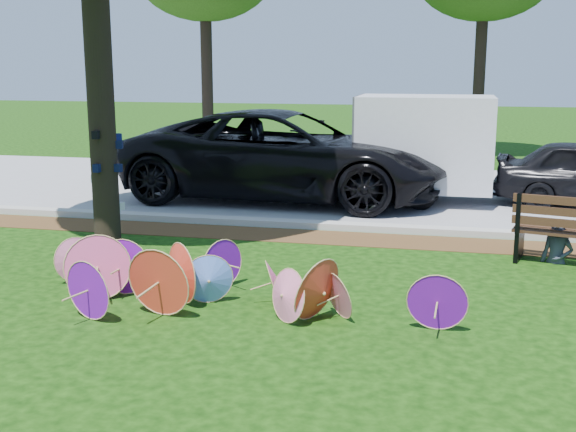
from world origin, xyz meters
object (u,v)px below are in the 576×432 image
black_van (285,155)px  person_left (559,221)px  cargo_trailer (425,143)px  parasol_pile (199,278)px

black_van → person_left: bearing=-126.4°
black_van → cargo_trailer: cargo_trailer is taller
cargo_trailer → black_van: bearing=-172.2°
parasol_pile → person_left: bearing=34.0°
person_left → black_van: bearing=159.6°
parasol_pile → cargo_trailer: (2.42, 7.65, 0.92)m
cargo_trailer → person_left: cargo_trailer is taller
parasol_pile → cargo_trailer: size_ratio=1.94×
parasol_pile → black_van: bearing=94.4°
cargo_trailer → person_left: size_ratio=2.18×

